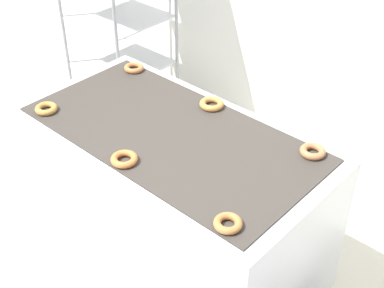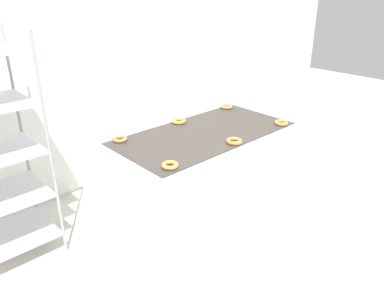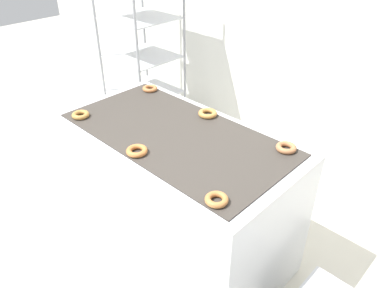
{
  "view_description": "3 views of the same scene",
  "coord_description": "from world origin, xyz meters",
  "px_view_note": "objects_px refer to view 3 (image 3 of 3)",
  "views": [
    {
      "loc": [
        1.49,
        -0.82,
        2.4
      ],
      "look_at": [
        0.0,
        0.81,
        0.8
      ],
      "focal_mm": 50.0,
      "sensor_mm": 36.0,
      "label": 1
    },
    {
      "loc": [
        -1.96,
        -1.31,
        2.04
      ],
      "look_at": [
        0.0,
        0.81,
        0.8
      ],
      "focal_mm": 35.0,
      "sensor_mm": 36.0,
      "label": 2
    },
    {
      "loc": [
        1.44,
        -0.68,
        2.11
      ],
      "look_at": [
        0.0,
        0.81,
        0.8
      ],
      "focal_mm": 35.0,
      "sensor_mm": 36.0,
      "label": 3
    }
  ],
  "objects_px": {
    "baking_rack_cart": "(142,57)",
    "donut_near_left": "(80,115)",
    "donut_far_left": "(150,88)",
    "donut_near_right": "(217,200)",
    "donut_near_center": "(137,151)",
    "donut_far_right": "(286,148)",
    "donut_far_center": "(208,113)",
    "fryer_machine": "(177,193)"
  },
  "relations": [
    {
      "from": "baking_rack_cart",
      "to": "donut_near_left",
      "type": "relative_size",
      "value": 15.63
    },
    {
      "from": "donut_far_left",
      "to": "donut_near_right",
      "type": "bearing_deg",
      "value": -27.29
    },
    {
      "from": "donut_near_center",
      "to": "donut_near_right",
      "type": "height_order",
      "value": "same"
    },
    {
      "from": "donut_far_left",
      "to": "baking_rack_cart",
      "type": "bearing_deg",
      "value": 144.25
    },
    {
      "from": "donut_far_right",
      "to": "donut_near_center",
      "type": "bearing_deg",
      "value": -133.87
    },
    {
      "from": "donut_near_left",
      "to": "donut_far_center",
      "type": "bearing_deg",
      "value": 45.25
    },
    {
      "from": "donut_near_left",
      "to": "donut_near_center",
      "type": "distance_m",
      "value": 0.61
    },
    {
      "from": "donut_near_center",
      "to": "baking_rack_cart",
      "type": "bearing_deg",
      "value": 139.5
    },
    {
      "from": "donut_near_center",
      "to": "donut_far_left",
      "type": "xyz_separation_m",
      "value": [
        -0.6,
        0.61,
        -0.0
      ]
    },
    {
      "from": "baking_rack_cart",
      "to": "donut_near_left",
      "type": "xyz_separation_m",
      "value": [
        0.73,
        -1.13,
        0.06
      ]
    },
    {
      "from": "donut_near_right",
      "to": "donut_far_center",
      "type": "distance_m",
      "value": 0.86
    },
    {
      "from": "baking_rack_cart",
      "to": "fryer_machine",
      "type": "bearing_deg",
      "value": -32.25
    },
    {
      "from": "donut_near_right",
      "to": "baking_rack_cart",
      "type": "bearing_deg",
      "value": 149.29
    },
    {
      "from": "donut_far_left",
      "to": "donut_far_right",
      "type": "distance_m",
      "value": 1.19
    },
    {
      "from": "fryer_machine",
      "to": "donut_far_left",
      "type": "xyz_separation_m",
      "value": [
        -0.59,
        0.31,
        0.49
      ]
    },
    {
      "from": "donut_near_center",
      "to": "donut_far_left",
      "type": "bearing_deg",
      "value": 134.47
    },
    {
      "from": "fryer_machine",
      "to": "donut_near_left",
      "type": "height_order",
      "value": "donut_near_left"
    },
    {
      "from": "donut_near_left",
      "to": "donut_near_center",
      "type": "bearing_deg",
      "value": -1.47
    },
    {
      "from": "donut_far_right",
      "to": "donut_far_center",
      "type": "bearing_deg",
      "value": 179.79
    },
    {
      "from": "donut_near_left",
      "to": "donut_far_left",
      "type": "bearing_deg",
      "value": 89.57
    },
    {
      "from": "baking_rack_cart",
      "to": "donut_near_center",
      "type": "height_order",
      "value": "baking_rack_cart"
    },
    {
      "from": "donut_far_center",
      "to": "donut_near_left",
      "type": "bearing_deg",
      "value": -134.75
    },
    {
      "from": "donut_near_left",
      "to": "donut_far_left",
      "type": "height_order",
      "value": "donut_near_left"
    },
    {
      "from": "fryer_machine",
      "to": "donut_far_center",
      "type": "xyz_separation_m",
      "value": [
        -0.01,
        0.31,
        0.49
      ]
    },
    {
      "from": "donut_near_left",
      "to": "donut_far_center",
      "type": "distance_m",
      "value": 0.84
    },
    {
      "from": "baking_rack_cart",
      "to": "donut_far_center",
      "type": "bearing_deg",
      "value": -21.89
    },
    {
      "from": "donut_far_center",
      "to": "donut_far_right",
      "type": "xyz_separation_m",
      "value": [
        0.6,
        -0.0,
        -0.0
      ]
    },
    {
      "from": "baking_rack_cart",
      "to": "donut_far_center",
      "type": "distance_m",
      "value": 1.43
    },
    {
      "from": "donut_near_left",
      "to": "donut_near_center",
      "type": "relative_size",
      "value": 0.94
    },
    {
      "from": "donut_far_right",
      "to": "donut_far_left",
      "type": "bearing_deg",
      "value": 179.85
    },
    {
      "from": "donut_far_center",
      "to": "donut_far_right",
      "type": "distance_m",
      "value": 0.6
    },
    {
      "from": "fryer_machine",
      "to": "donut_far_right",
      "type": "distance_m",
      "value": 0.83
    },
    {
      "from": "fryer_machine",
      "to": "donut_near_left",
      "type": "xyz_separation_m",
      "value": [
        -0.6,
        -0.29,
        0.49
      ]
    },
    {
      "from": "donut_far_left",
      "to": "donut_near_center",
      "type": "bearing_deg",
      "value": -45.53
    },
    {
      "from": "donut_near_center",
      "to": "fryer_machine",
      "type": "bearing_deg",
      "value": 91.38
    },
    {
      "from": "donut_near_left",
      "to": "fryer_machine",
      "type": "bearing_deg",
      "value": 25.69
    },
    {
      "from": "donut_near_center",
      "to": "donut_far_right",
      "type": "height_order",
      "value": "donut_far_right"
    },
    {
      "from": "donut_far_left",
      "to": "fryer_machine",
      "type": "bearing_deg",
      "value": -27.49
    },
    {
      "from": "donut_near_right",
      "to": "donut_near_center",
      "type": "bearing_deg",
      "value": 179.64
    },
    {
      "from": "fryer_machine",
      "to": "donut_far_right",
      "type": "bearing_deg",
      "value": 27.29
    },
    {
      "from": "baking_rack_cart",
      "to": "donut_near_left",
      "type": "height_order",
      "value": "baking_rack_cart"
    },
    {
      "from": "donut_near_left",
      "to": "donut_near_center",
      "type": "height_order",
      "value": "same"
    }
  ]
}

